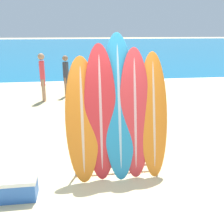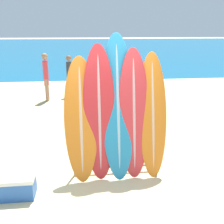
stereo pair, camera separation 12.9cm
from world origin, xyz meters
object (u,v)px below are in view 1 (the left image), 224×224
object	(u,v)px
person_near_water	(42,75)
cooler_box	(17,188)
surfboard_slot_1	(101,113)
surfboard_slot_4	(153,115)
surfboard_rack	(118,149)
surfboard_slot_2	(119,107)
person_mid_beach	(66,74)
surfboard_slot_3	(135,114)
surfboard_slot_0	(82,120)

from	to	relation	value
person_near_water	cooler_box	size ratio (longest dim) A/B	2.79
surfboard_slot_1	surfboard_slot_4	world-z (taller)	surfboard_slot_1
surfboard_rack	surfboard_slot_1	bearing A→B (deg)	175.69
surfboard_slot_2	person_mid_beach	world-z (taller)	surfboard_slot_2
person_mid_beach	surfboard_slot_3	bearing A→B (deg)	-147.06
surfboard_slot_1	person_near_water	world-z (taller)	surfboard_slot_1
surfboard_rack	cooler_box	xyz separation A→B (m)	(-1.65, -0.53, -0.30)
surfboard_slot_2	surfboard_slot_3	xyz separation A→B (m)	(0.27, -0.05, -0.12)
surfboard_slot_2	surfboard_slot_4	distance (m)	0.62
surfboard_rack	person_mid_beach	distance (m)	6.04
cooler_box	person_near_water	bearing A→B (deg)	92.10
surfboard_slot_4	person_near_water	distance (m)	5.84
surfboard_slot_2	surfboard_rack	bearing A→B (deg)	-107.91
surfboard_slot_3	cooler_box	distance (m)	2.22
surfboard_slot_2	surfboard_slot_4	bearing A→B (deg)	-4.76
surfboard_slot_1	cooler_box	xyz separation A→B (m)	(-1.35, -0.55, -0.96)
person_mid_beach	person_near_water	bearing A→B (deg)	148.46
surfboard_slot_2	cooler_box	distance (m)	2.06
surfboard_slot_1	surfboard_slot_4	size ratio (longest dim) A/B	1.07
person_near_water	person_mid_beach	bearing A→B (deg)	127.39
surfboard_rack	surfboard_slot_2	size ratio (longest dim) A/B	0.63
surfboard_slot_0	surfboard_slot_1	size ratio (longest dim) A/B	0.91
surfboard_slot_4	surfboard_slot_0	bearing A→B (deg)	179.80
surfboard_rack	surfboard_slot_0	bearing A→B (deg)	178.70
surfboard_slot_4	person_mid_beach	size ratio (longest dim) A/B	1.38
surfboard_slot_4	person_near_water	size ratio (longest dim) A/B	1.26
surfboard_slot_4	cooler_box	size ratio (longest dim) A/B	3.52
surfboard_slot_2	person_near_water	world-z (taller)	surfboard_slot_2
surfboard_slot_4	cooler_box	xyz separation A→B (m)	(-2.27, -0.54, -0.89)
surfboard_slot_2	cooler_box	xyz separation A→B (m)	(-1.67, -0.59, -1.05)
surfboard_slot_3	person_mid_beach	world-z (taller)	surfboard_slot_3
surfboard_slot_0	surfboard_slot_1	bearing A→B (deg)	1.63
surfboard_rack	surfboard_slot_0	distance (m)	0.83
surfboard_slot_3	surfboard_slot_0	bearing A→B (deg)	179.99
surfboard_slot_2	surfboard_slot_4	world-z (taller)	surfboard_slot_2
surfboard_slot_0	person_near_water	world-z (taller)	surfboard_slot_0
surfboard_slot_1	surfboard_slot_4	distance (m)	0.92
person_near_water	cooler_box	xyz separation A→B (m)	(0.21, -5.82, -0.75)
cooler_box	surfboard_slot_3	bearing A→B (deg)	15.60
surfboard_slot_0	surfboard_slot_1	xyz separation A→B (m)	(0.31, 0.01, 0.10)
surfboard_slot_4	person_mid_beach	world-z (taller)	surfboard_slot_4
surfboard_slot_3	person_near_water	world-z (taller)	surfboard_slot_3
surfboard_rack	surfboard_slot_3	world-z (taller)	surfboard_slot_3
surfboard_slot_3	surfboard_slot_4	world-z (taller)	surfboard_slot_3
surfboard_rack	person_mid_beach	xyz separation A→B (m)	(-1.07, 5.93, 0.37)
surfboard_slot_0	person_near_water	bearing A→B (deg)	103.33
person_near_water	surfboard_rack	bearing A→B (deg)	18.34
surfboard_rack	surfboard_slot_2	distance (m)	0.75
surfboard_slot_4	surfboard_slot_1	bearing A→B (deg)	179.18
surfboard_slot_0	person_near_water	distance (m)	5.43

